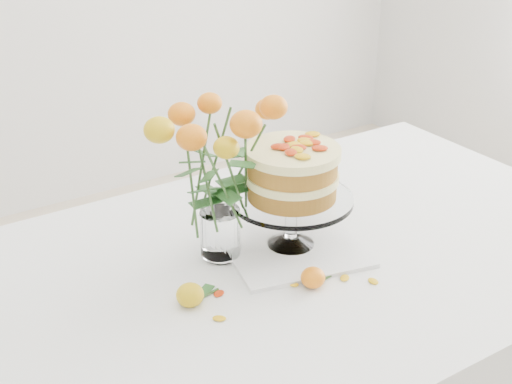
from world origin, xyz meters
The scene contains 11 objects.
table centered at (0.00, 0.00, 0.67)m, with size 1.43×0.93×0.76m.
napkin centered at (-0.04, 0.02, 0.76)m, with size 0.28×0.28×0.01m, color white.
cake_stand centered at (-0.04, 0.02, 0.92)m, with size 0.26×0.26×0.23m.
rose_vase centered at (-0.19, 0.07, 1.00)m, with size 0.35×0.35×0.42m.
loose_rose_near centered at (-0.32, -0.05, 0.78)m, with size 0.10×0.05×0.05m.
loose_rose_far centered at (-0.09, -0.13, 0.78)m, with size 0.09×0.05×0.04m.
stray_petal_a centered at (-0.12, -0.10, 0.76)m, with size 0.03×0.02×0.00m, color #EEB30F.
stray_petal_b centered at (-0.02, -0.14, 0.76)m, with size 0.03×0.02×0.00m, color #EEB30F.
stray_petal_c centered at (0.02, -0.18, 0.76)m, with size 0.03×0.02×0.00m, color #EEB30F.
stray_petal_d centered at (-0.26, -0.05, 0.76)m, with size 0.03×0.02×0.00m, color #EEB30F.
stray_petal_e centered at (-0.30, -0.12, 0.76)m, with size 0.03×0.02×0.00m, color #EEB30F.
Camera 1 is at (-0.83, -1.06, 1.54)m, focal length 50.00 mm.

